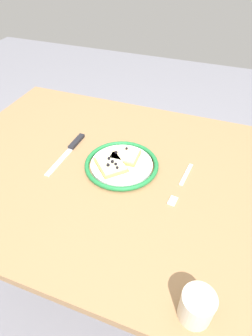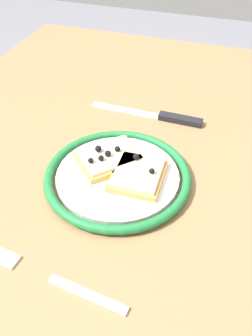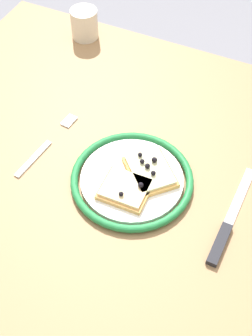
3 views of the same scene
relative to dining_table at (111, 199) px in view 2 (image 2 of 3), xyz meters
name	(u,v)px [view 2 (image 2 of 3)]	position (x,y,z in m)	size (l,w,h in m)	color
dining_table	(111,199)	(0.00, 0.00, 0.00)	(1.17, 0.87, 0.74)	#936D47
plate	(118,176)	(-0.03, -0.02, 0.09)	(0.25, 0.25, 0.02)	white
pizza_slice_near	(107,158)	(0.00, 0.00, 0.11)	(0.13, 0.13, 0.03)	tan
pizza_slice_far	(138,175)	(-0.03, -0.06, 0.11)	(0.10, 0.09, 0.03)	tan
knife	(165,117)	(0.18, -0.06, 0.09)	(0.03, 0.24, 0.01)	silver
fork	(55,280)	(-0.23, -0.01, 0.09)	(0.04, 0.20, 0.00)	silver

